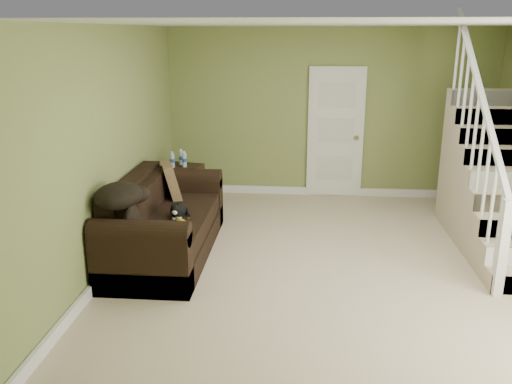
% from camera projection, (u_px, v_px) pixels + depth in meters
% --- Properties ---
extents(floor, '(5.00, 5.50, 0.01)m').
position_uv_depth(floor, '(336.00, 264.00, 6.12)').
color(floor, tan).
rests_on(floor, ground).
extents(ceiling, '(5.00, 5.50, 0.01)m').
position_uv_depth(ceiling, '(347.00, 24.00, 5.37)').
color(ceiling, white).
rests_on(ceiling, wall_back).
extents(wall_back, '(5.00, 0.04, 2.60)m').
position_uv_depth(wall_back, '(330.00, 114.00, 8.37)').
color(wall_back, olive).
rests_on(wall_back, floor).
extents(wall_front, '(5.00, 0.04, 2.60)m').
position_uv_depth(wall_front, '(372.00, 254.00, 3.12)').
color(wall_front, olive).
rests_on(wall_front, floor).
extents(wall_left, '(0.04, 5.50, 2.60)m').
position_uv_depth(wall_left, '(112.00, 148.00, 5.95)').
color(wall_left, olive).
rests_on(wall_left, floor).
extents(baseboard_back, '(5.00, 0.04, 0.12)m').
position_uv_depth(baseboard_back, '(327.00, 191.00, 8.70)').
color(baseboard_back, white).
rests_on(baseboard_back, floor).
extents(baseboard_left, '(0.04, 5.50, 0.12)m').
position_uv_depth(baseboard_left, '(123.00, 252.00, 6.30)').
color(baseboard_left, white).
rests_on(baseboard_left, floor).
extents(door, '(0.86, 0.12, 2.02)m').
position_uv_depth(door, '(336.00, 133.00, 8.40)').
color(door, white).
rests_on(door, floor).
extents(staircase, '(1.00, 2.51, 2.82)m').
position_uv_depth(staircase, '(496.00, 190.00, 6.69)').
color(staircase, tan).
rests_on(staircase, floor).
extents(sofa, '(0.99, 2.30, 0.91)m').
position_uv_depth(sofa, '(162.00, 226.00, 6.32)').
color(sofa, black).
rests_on(sofa, floor).
extents(side_table, '(0.65, 0.65, 0.89)m').
position_uv_depth(side_table, '(181.00, 188.00, 7.89)').
color(side_table, black).
rests_on(side_table, floor).
extents(cat, '(0.23, 0.47, 0.23)m').
position_uv_depth(cat, '(178.00, 210.00, 6.14)').
color(cat, black).
rests_on(cat, sofa).
extents(banana, '(0.20, 0.19, 0.06)m').
position_uv_depth(banana, '(182.00, 222.00, 5.93)').
color(banana, yellow).
rests_on(banana, sofa).
extents(throw_pillow, '(0.37, 0.53, 0.49)m').
position_uv_depth(throw_pillow, '(172.00, 181.00, 6.90)').
color(throw_pillow, '#513220').
rests_on(throw_pillow, sofa).
extents(throw_blanket, '(0.49, 0.63, 0.25)m').
position_uv_depth(throw_blanket, '(118.00, 196.00, 5.44)').
color(throw_blanket, black).
rests_on(throw_blanket, sofa).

